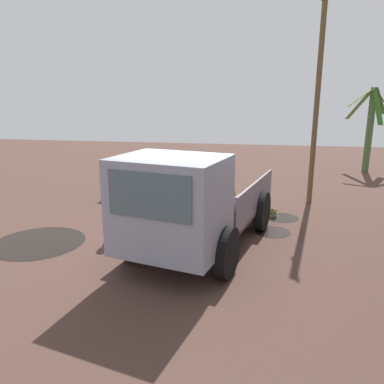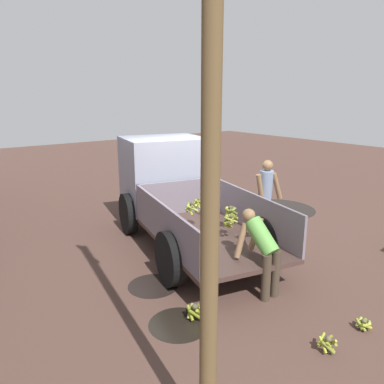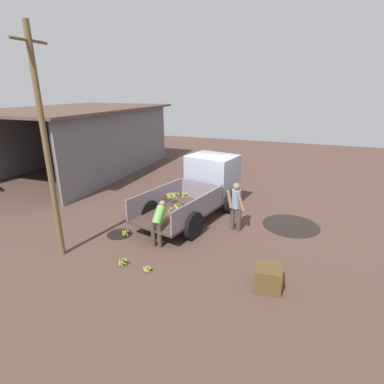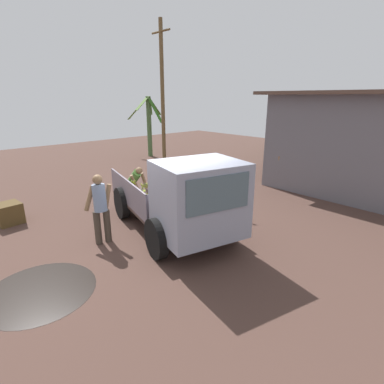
{
  "view_description": "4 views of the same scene",
  "coord_description": "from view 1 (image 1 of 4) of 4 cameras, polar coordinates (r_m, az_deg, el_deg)",
  "views": [
    {
      "loc": [
        7.04,
        1.44,
        3.1
      ],
      "look_at": [
        -0.58,
        0.08,
        1.11
      ],
      "focal_mm": 35.0,
      "sensor_mm": 36.0,
      "label": 1
    },
    {
      "loc": [
        -6.3,
        4.76,
        3.08
      ],
      "look_at": [
        0.31,
        -0.31,
        0.9
      ],
      "focal_mm": 35.0,
      "sensor_mm": 36.0,
      "label": 2
    },
    {
      "loc": [
        -10.19,
        -3.26,
        4.63
      ],
      "look_at": [
        -0.81,
        0.21,
        1.15
      ],
      "focal_mm": 28.0,
      "sensor_mm": 36.0,
      "label": 3
    },
    {
      "loc": [
        5.48,
        -4.29,
        3.43
      ],
      "look_at": [
        -0.34,
        1.01,
        0.92
      ],
      "focal_mm": 28.0,
      "sensor_mm": 36.0,
      "label": 4
    }
  ],
  "objects": [
    {
      "name": "ground",
      "position": [
        7.83,
        -1.37,
        -8.94
      ],
      "size": [
        36.0,
        36.0,
        0.0
      ],
      "primitive_type": "plane",
      "color": "#4F362E"
    },
    {
      "name": "mud_patch_0",
      "position": [
        8.9,
        -22.35,
        -7.11
      ],
      "size": [
        1.98,
        1.98,
        0.01
      ],
      "primitive_type": "cylinder",
      "color": "black",
      "rests_on": "ground"
    },
    {
      "name": "mud_patch_1",
      "position": [
        10.14,
        13.58,
        -3.81
      ],
      "size": [
        0.85,
        0.85,
        0.01
      ],
      "primitive_type": "cylinder",
      "color": "black",
      "rests_on": "ground"
    },
    {
      "name": "mud_patch_2",
      "position": [
        9.04,
        12.15,
        -5.97
      ],
      "size": [
        0.84,
        0.84,
        0.01
      ],
      "primitive_type": "cylinder",
      "color": "black",
      "rests_on": "ground"
    },
    {
      "name": "cargo_truck",
      "position": [
        6.93,
        -1.43,
        -2.3
      ],
      "size": [
        4.98,
        2.9,
        2.12
      ],
      "rotation": [
        0.0,
        0.0,
        -0.23
      ],
      "color": "#43302A",
      "rests_on": "ground"
    },
    {
      "name": "utility_pole",
      "position": [
        11.39,
        18.59,
        14.0
      ],
      "size": [
        1.05,
        0.15,
        6.14
      ],
      "color": "brown",
      "rests_on": "ground"
    },
    {
      "name": "banana_palm_0",
      "position": [
        17.16,
        25.46,
        8.83
      ],
      "size": [
        2.43,
        1.8,
        3.45
      ],
      "color": "#48673A",
      "rests_on": "ground"
    },
    {
      "name": "person_foreground_visitor",
      "position": [
        8.75,
        -9.25,
        -0.04
      ],
      "size": [
        0.45,
        0.69,
        1.71
      ],
      "rotation": [
        0.0,
        0.0,
        2.93
      ],
      "color": "#44392E",
      "rests_on": "ground"
    },
    {
      "name": "person_worker_loading",
      "position": [
        10.03,
        5.07,
        0.94
      ],
      "size": [
        0.7,
        0.66,
        1.33
      ],
      "rotation": [
        0.0,
        0.0,
        0.01
      ],
      "color": "#403428",
      "rests_on": "ground"
    },
    {
      "name": "banana_bunch_on_ground_0",
      "position": [
        10.11,
        12.19,
        -3.07
      ],
      "size": [
        0.26,
        0.26,
        0.23
      ],
      "color": "brown",
      "rests_on": "ground"
    },
    {
      "name": "banana_bunch_on_ground_1",
      "position": [
        11.7,
        3.81,
        -0.58
      ],
      "size": [
        0.22,
        0.22,
        0.16
      ],
      "color": "brown",
      "rests_on": "ground"
    },
    {
      "name": "banana_bunch_on_ground_2",
      "position": [
        11.6,
        7.64,
        -0.62
      ],
      "size": [
        0.26,
        0.26,
        0.21
      ],
      "color": "brown",
      "rests_on": "ground"
    },
    {
      "name": "wooden_crate_0",
      "position": [
        11.98,
        -11.17,
        0.57
      ],
      "size": [
        0.7,
        0.7,
        0.59
      ],
      "primitive_type": "cube",
      "rotation": [
        0.0,
        0.0,
        1.68
      ],
      "color": "#513C1E",
      "rests_on": "ground"
    }
  ]
}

